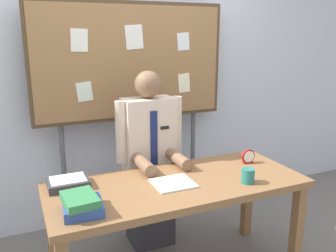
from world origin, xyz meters
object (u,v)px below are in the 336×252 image
object	(u,v)px
open_notebook	(173,183)
paper_tray	(68,183)
bulletin_board	(132,65)
desk_clock	(248,157)
coffee_mug	(248,176)
desk	(178,195)
person	(150,167)
book_stack	(82,204)

from	to	relation	value
open_notebook	paper_tray	distance (m)	0.68
bulletin_board	desk_clock	size ratio (longest dim) A/B	18.10
bulletin_board	coffee_mug	size ratio (longest dim) A/B	19.99
desk	coffee_mug	xyz separation A→B (m)	(0.42, -0.20, 0.14)
open_notebook	coffee_mug	size ratio (longest dim) A/B	2.66
person	desk_clock	bearing A→B (deg)	-33.03
book_stack	coffee_mug	size ratio (longest dim) A/B	2.54
person	coffee_mug	xyz separation A→B (m)	(0.42, -0.73, 0.13)
desk	coffee_mug	size ratio (longest dim) A/B	17.46
person	bulletin_board	world-z (taller)	bulletin_board
desk	person	world-z (taller)	person
desk	paper_tray	xyz separation A→B (m)	(-0.68, 0.22, 0.12)
desk	book_stack	size ratio (longest dim) A/B	6.88
open_notebook	paper_tray	bearing A→B (deg)	159.90
book_stack	paper_tray	world-z (taller)	book_stack
person	coffee_mug	distance (m)	0.85
open_notebook	person	bearing A→B (deg)	85.61
bulletin_board	open_notebook	bearing A→B (deg)	-92.55
bulletin_board	book_stack	size ratio (longest dim) A/B	7.87
coffee_mug	paper_tray	bearing A→B (deg)	159.43
bulletin_board	paper_tray	world-z (taller)	bulletin_board
desk	open_notebook	xyz separation A→B (m)	(-0.04, -0.02, 0.10)
book_stack	desk_clock	bearing A→B (deg)	11.78
open_notebook	desk_clock	bearing A→B (deg)	10.55
desk_clock	paper_tray	size ratio (longest dim) A/B	0.42
coffee_mug	book_stack	bearing A→B (deg)	178.21
person	desk	bearing A→B (deg)	-90.00
desk	coffee_mug	bearing A→B (deg)	-25.39
person	book_stack	size ratio (longest dim) A/B	5.75
desk	bulletin_board	distance (m)	1.23
book_stack	person	bearing A→B (deg)	46.23
open_notebook	desk_clock	size ratio (longest dim) A/B	2.41
open_notebook	coffee_mug	bearing A→B (deg)	-21.22
book_stack	coffee_mug	world-z (taller)	book_stack
person	open_notebook	bearing A→B (deg)	-94.39
bulletin_board	paper_tray	size ratio (longest dim) A/B	7.62
coffee_mug	desk_clock	bearing A→B (deg)	53.55
person	book_stack	bearing A→B (deg)	-133.77
person	coffee_mug	world-z (taller)	person
desk_clock	paper_tray	bearing A→B (deg)	175.44
bulletin_board	paper_tray	xyz separation A→B (m)	(-0.68, -0.71, -0.68)
desk	desk_clock	xyz separation A→B (m)	(0.65, 0.11, 0.14)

